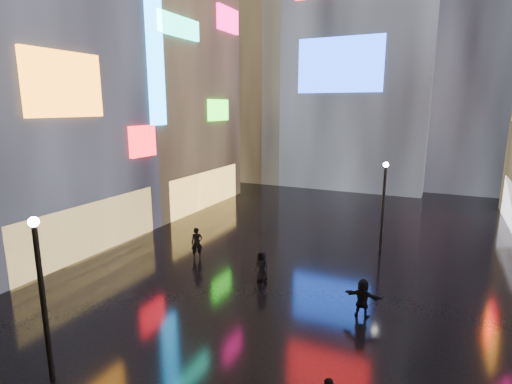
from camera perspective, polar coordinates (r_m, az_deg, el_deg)
The scene contains 11 objects.
ground at distance 23.89m, azimuth 8.22°, elevation -8.10°, with size 140.00×140.00×0.00m, color black.
building_left_mid at distance 27.43m, azimuth -31.56°, elevation 18.31°, with size 10.28×12.70×24.00m.
building_left_far at distance 35.54m, azimuth -14.53°, elevation 16.22°, with size 10.28×12.00×22.00m.
tower_flank_right at distance 48.42m, azimuth 29.91°, elevation 21.06°, with size 12.00×12.00×34.00m, color black.
tower_flank_left at distance 48.28m, azimuth -0.01°, elevation 17.81°, with size 10.00×10.00×26.00m, color black.
lamp_near at distance 13.46m, azimuth -28.25°, elevation -12.43°, with size 0.30×0.30×5.20m.
lamp_far at distance 23.65m, azimuth 17.73°, elevation -1.32°, with size 0.30×0.30×5.20m.
pedestrian_4 at distance 19.32m, azimuth 0.82°, elevation -10.55°, with size 0.74×0.48×1.52m, color black.
pedestrian_5 at distance 16.84m, azimuth 14.97°, elevation -14.44°, with size 1.48×0.47×1.59m, color black.
pedestrian_6 at distance 22.26m, azimuth -8.44°, elevation -7.26°, with size 0.64×0.42×1.75m, color black.
umbrella_2 at distance 18.89m, azimuth 0.84°, elevation -7.15°, with size 1.00×1.02×0.91m, color black.
Camera 1 is at (6.31, -1.53, 8.21)m, focal length 28.00 mm.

